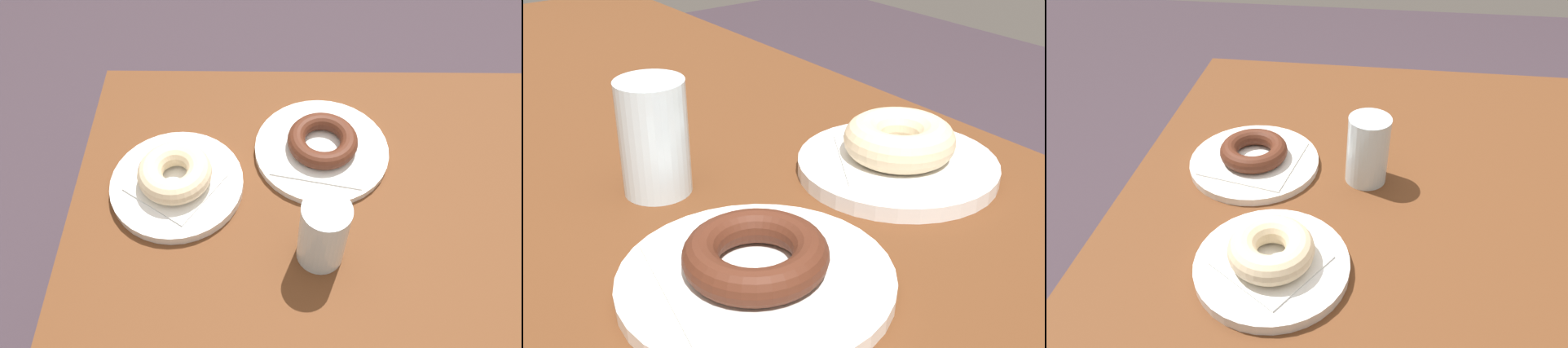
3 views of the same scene
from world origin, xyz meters
TOP-DOWN VIEW (x-y plane):
  - plate_sugar_ring at (-0.36, -0.24)m, footprint 0.21×0.21m
  - napkin_sugar_ring at (-0.36, -0.24)m, footprint 0.16×0.16m
  - donut_sugar_ring at (-0.36, -0.24)m, footprint 0.11×0.11m
  - plate_chocolate_ring at (-0.43, -0.01)m, footprint 0.22×0.22m
  - napkin_chocolate_ring at (-0.43, -0.01)m, footprint 0.17×0.17m
  - donut_chocolate_ring at (-0.43, -0.01)m, footprint 0.11×0.11m
  - water_glass at (-0.24, -0.03)m, footprint 0.07×0.07m

SIDE VIEW (x-z plane):
  - plate_chocolate_ring at x=-0.43m, z-range 0.73..0.74m
  - plate_sugar_ring at x=-0.36m, z-range 0.73..0.74m
  - napkin_chocolate_ring at x=-0.43m, z-range 0.74..0.74m
  - napkin_sugar_ring at x=-0.36m, z-range 0.74..0.75m
  - donut_chocolate_ring at x=-0.43m, z-range 0.74..0.77m
  - donut_sugar_ring at x=-0.36m, z-range 0.75..0.79m
  - water_glass at x=-0.24m, z-range 0.73..0.84m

